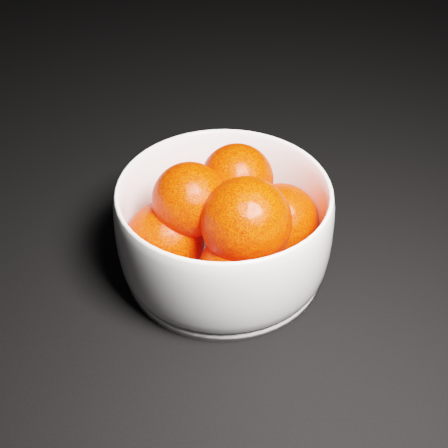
% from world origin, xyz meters
% --- Properties ---
extents(bowl, '(0.20, 0.20, 0.10)m').
position_xyz_m(bowl, '(0.25, 0.25, 0.05)').
color(bowl, white).
rests_on(bowl, ground).
extents(orange_pile, '(0.16, 0.14, 0.11)m').
position_xyz_m(orange_pile, '(0.25, 0.25, 0.06)').
color(orange_pile, '#FF1D01').
rests_on(orange_pile, bowl).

